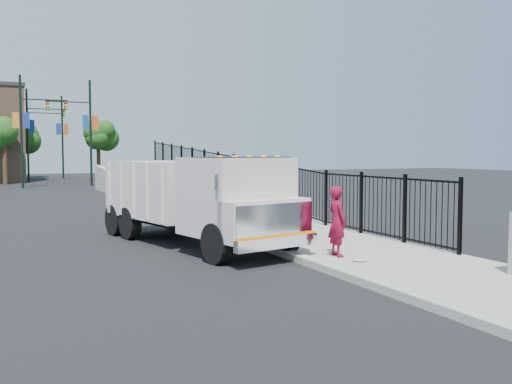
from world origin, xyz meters
name	(u,v)px	position (x,y,z in m)	size (l,w,h in m)	color
ground	(288,257)	(0.00, 0.00, 0.00)	(120.00, 120.00, 0.00)	black
sidewalk	(404,263)	(1.93, -2.00, 0.06)	(3.55, 12.00, 0.12)	#9E998E
curb	(332,269)	(0.00, -2.00, 0.08)	(0.30, 12.00, 0.16)	#ADAAA3
ramp	(178,202)	(2.12, 16.00, 0.00)	(3.95, 24.00, 1.70)	#9E998E
iron_fence	(234,188)	(3.55, 12.00, 0.90)	(0.10, 28.00, 1.80)	black
truck	(197,195)	(-1.43, 2.55, 1.39)	(3.78, 7.53, 2.47)	black
worker	(337,221)	(0.81, -0.94, 0.94)	(0.60, 0.39, 1.65)	maroon
debris	(359,260)	(0.91, -1.69, 0.16)	(0.31, 0.31, 0.08)	silver
light_pole_0	(26,127)	(-4.30, 31.62, 4.36)	(3.77, 0.22, 8.00)	black
light_pole_1	(86,128)	(0.01, 32.62, 4.36)	(3.78, 0.22, 8.00)	black
light_pole_2	(31,131)	(-3.43, 40.82, 4.36)	(3.77, 0.22, 8.00)	black
light_pole_3	(59,134)	(-0.60, 46.31, 4.36)	(3.77, 0.22, 8.00)	black
tree_0	(4,135)	(-5.65, 37.15, 3.93)	(2.40, 2.40, 5.20)	#382314
tree_1	(98,137)	(2.26, 41.16, 3.91)	(2.16, 2.16, 5.08)	#382314
tree_2	(23,138)	(-3.78, 48.67, 3.97)	(3.04, 3.04, 5.52)	#382314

